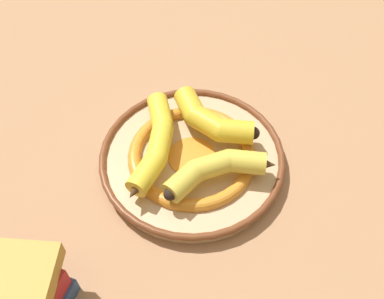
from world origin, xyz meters
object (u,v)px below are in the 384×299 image
(banana_b, at_px, (156,144))
(banana_c, at_px, (209,119))
(banana_a, at_px, (217,169))
(decorative_bowl, at_px, (192,158))

(banana_b, bearing_deg, banana_c, -51.90)
(banana_a, height_order, banana_c, banana_c)
(decorative_bowl, bearing_deg, banana_b, 98.60)
(decorative_bowl, xyz_separation_m, banana_a, (-0.04, -0.05, 0.03))
(banana_a, xyz_separation_m, banana_c, (0.10, 0.03, 0.00))
(decorative_bowl, relative_size, banana_a, 1.84)
(decorative_bowl, height_order, banana_c, banana_c)
(decorative_bowl, distance_m, banana_b, 0.07)
(decorative_bowl, bearing_deg, banana_a, -130.85)
(banana_a, relative_size, banana_c, 1.05)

